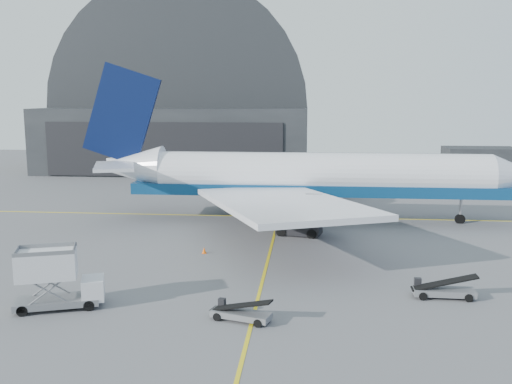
# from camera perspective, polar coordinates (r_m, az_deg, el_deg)

# --- Properties ---
(ground) EXTENTS (200.00, 200.00, 0.00)m
(ground) POSITION_cam_1_polar(r_m,az_deg,el_deg) (48.67, 1.04, -7.38)
(ground) COLOR #565659
(ground) RESTS_ON ground
(taxi_lines) EXTENTS (80.00, 42.12, 0.02)m
(taxi_lines) POSITION_cam_1_polar(r_m,az_deg,el_deg) (60.87, 1.94, -3.91)
(taxi_lines) COLOR yellow
(taxi_lines) RESTS_ON ground
(hangar) EXTENTS (50.00, 28.30, 28.00)m
(hangar) POSITION_cam_1_polar(r_m,az_deg,el_deg) (114.35, -7.60, 7.14)
(hangar) COLOR black
(hangar) RESTS_ON ground
(distant_bldg_a) EXTENTS (14.00, 8.00, 4.00)m
(distant_bldg_a) POSITION_cam_1_polar(r_m,az_deg,el_deg) (124.18, 21.46, 2.32)
(distant_bldg_a) COLOR black
(distant_bldg_a) RESTS_ON ground
(airliner) EXTENTS (51.80, 50.23, 18.18)m
(airliner) POSITION_cam_1_polar(r_m,az_deg,el_deg) (65.45, 4.82, 1.53)
(airliner) COLOR white
(airliner) RESTS_ON ground
(catering_truck) EXTENTS (6.20, 3.91, 4.00)m
(catering_truck) POSITION_cam_1_polar(r_m,az_deg,el_deg) (40.96, -19.44, -8.26)
(catering_truck) COLOR slate
(catering_truck) RESTS_ON ground
(pushback_tug) EXTENTS (4.95, 3.47, 2.10)m
(pushback_tug) POSITION_cam_1_polar(r_m,az_deg,el_deg) (59.23, 4.45, -3.54)
(pushback_tug) COLOR black
(pushback_tug) RESTS_ON ground
(belt_loader_a) EXTENTS (4.18, 2.37, 1.57)m
(belt_loader_a) POSITION_cam_1_polar(r_m,az_deg,el_deg) (37.25, -1.56, -12.01)
(belt_loader_a) COLOR slate
(belt_loader_a) RESTS_ON ground
(belt_loader_b) EXTENTS (4.56, 1.66, 1.74)m
(belt_loader_b) POSITION_cam_1_polar(r_m,az_deg,el_deg) (43.24, 18.20, -9.32)
(belt_loader_b) COLOR slate
(belt_loader_b) RESTS_ON ground
(traffic_cone) EXTENTS (0.39, 0.39, 0.56)m
(traffic_cone) POSITION_cam_1_polar(r_m,az_deg,el_deg) (52.52, -5.21, -5.85)
(traffic_cone) COLOR #FF5D08
(traffic_cone) RESTS_ON ground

